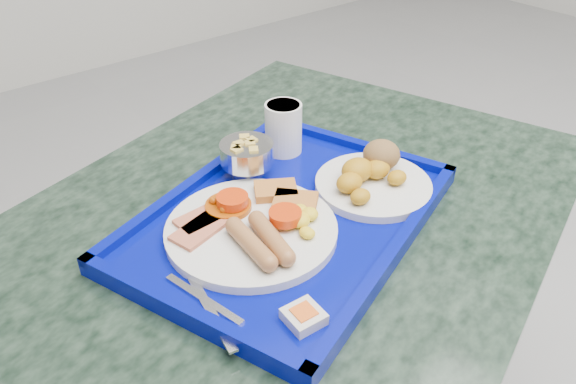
{
  "coord_description": "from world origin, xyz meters",
  "views": [
    {
      "loc": [
        -0.95,
        0.07,
        1.19
      ],
      "look_at": [
        -0.53,
        0.58,
        0.73
      ],
      "focal_mm": 35.0,
      "sensor_mm": 36.0,
      "label": 1
    }
  ],
  "objects_px": {
    "tray": "(288,218)",
    "bread_plate": "(372,176)",
    "main_plate": "(255,225)",
    "juice_cup": "(283,127)",
    "table": "(273,309)",
    "fruit_bowl": "(247,154)"
  },
  "relations": [
    {
      "from": "tray",
      "to": "bread_plate",
      "type": "xyz_separation_m",
      "value": [
        0.15,
        -0.03,
        0.02
      ]
    },
    {
      "from": "main_plate",
      "to": "juice_cup",
      "type": "xyz_separation_m",
      "value": [
        0.17,
        0.15,
        0.03
      ]
    },
    {
      "from": "tray",
      "to": "juice_cup",
      "type": "bearing_deg",
      "value": 52.87
    },
    {
      "from": "table",
      "to": "main_plate",
      "type": "relative_size",
      "value": 5.19
    },
    {
      "from": "tray",
      "to": "bread_plate",
      "type": "bearing_deg",
      "value": -10.07
    },
    {
      "from": "tray",
      "to": "bread_plate",
      "type": "relative_size",
      "value": 3.12
    },
    {
      "from": "juice_cup",
      "to": "bread_plate",
      "type": "bearing_deg",
      "value": -77.97
    },
    {
      "from": "fruit_bowl",
      "to": "juice_cup",
      "type": "bearing_deg",
      "value": 13.64
    },
    {
      "from": "fruit_bowl",
      "to": "table",
      "type": "bearing_deg",
      "value": -110.08
    },
    {
      "from": "table",
      "to": "fruit_bowl",
      "type": "bearing_deg",
      "value": 69.92
    },
    {
      "from": "fruit_bowl",
      "to": "juice_cup",
      "type": "height_order",
      "value": "juice_cup"
    },
    {
      "from": "bread_plate",
      "to": "juice_cup",
      "type": "height_order",
      "value": "juice_cup"
    },
    {
      "from": "main_plate",
      "to": "bread_plate",
      "type": "distance_m",
      "value": 0.21
    },
    {
      "from": "table",
      "to": "juice_cup",
      "type": "distance_m",
      "value": 0.31
    },
    {
      "from": "table",
      "to": "fruit_bowl",
      "type": "relative_size",
      "value": 14.55
    },
    {
      "from": "fruit_bowl",
      "to": "juice_cup",
      "type": "relative_size",
      "value": 0.98
    },
    {
      "from": "tray",
      "to": "main_plate",
      "type": "distance_m",
      "value": 0.06
    },
    {
      "from": "main_plate",
      "to": "fruit_bowl",
      "type": "distance_m",
      "value": 0.15
    },
    {
      "from": "bread_plate",
      "to": "table",
      "type": "bearing_deg",
      "value": 168.33
    },
    {
      "from": "table",
      "to": "fruit_bowl",
      "type": "xyz_separation_m",
      "value": [
        0.04,
        0.12,
        0.23
      ]
    },
    {
      "from": "table",
      "to": "main_plate",
      "type": "xyz_separation_m",
      "value": [
        -0.04,
        -0.01,
        0.2
      ]
    },
    {
      "from": "main_plate",
      "to": "fruit_bowl",
      "type": "height_order",
      "value": "fruit_bowl"
    }
  ]
}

